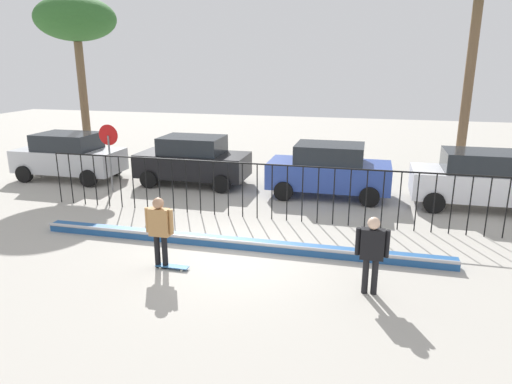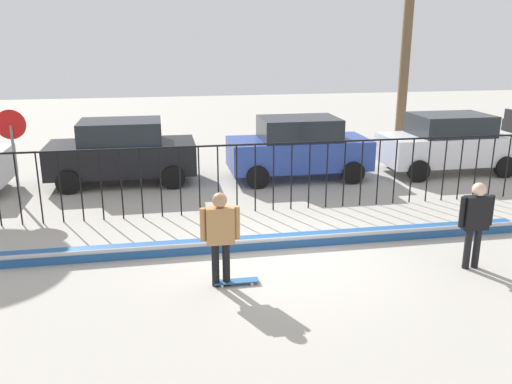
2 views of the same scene
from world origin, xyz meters
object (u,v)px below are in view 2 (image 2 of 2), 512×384
object	(u,v)px
parked_car_blue	(298,147)
parked_car_white	(449,143)
parked_car_black	(122,151)
stop_sign	(13,144)
skateboarder	(220,231)
skateboard	(236,281)
camera_operator	(476,218)

from	to	relation	value
parked_car_blue	parked_car_white	xyz separation A→B (m)	(4.95, -0.17, 0.00)
parked_car_black	stop_sign	bearing A→B (deg)	-144.17
parked_car_blue	stop_sign	size ratio (longest dim) A/B	1.72
skateboarder	stop_sign	size ratio (longest dim) A/B	0.69
skateboard	stop_sign	xyz separation A→B (m)	(-4.95, 5.74, 1.56)
parked_car_white	parked_car_blue	bearing A→B (deg)	174.35
camera_operator	stop_sign	size ratio (longest dim) A/B	0.68
skateboard	camera_operator	xyz separation A→B (m)	(4.53, -0.10, 0.96)
skateboard	parked_car_blue	xyz separation A→B (m)	(2.98, 7.03, 0.91)
skateboarder	skateboard	xyz separation A→B (m)	(0.27, -0.02, -0.98)
camera_operator	parked_car_white	world-z (taller)	parked_car_white
skateboard	parked_car_black	size ratio (longest dim) A/B	0.19
parked_car_white	stop_sign	xyz separation A→B (m)	(-12.88, -1.11, 0.64)
skateboarder	parked_car_black	distance (m)	7.69
skateboarder	skateboard	distance (m)	1.01
parked_car_blue	stop_sign	distance (m)	8.06
camera_operator	parked_car_blue	world-z (taller)	parked_car_blue
skateboard	parked_car_blue	size ratio (longest dim) A/B	0.19
parked_car_black	skateboard	bearing A→B (deg)	-69.57
parked_car_black	parked_car_white	size ratio (longest dim) A/B	1.00
camera_operator	parked_car_white	xyz separation A→B (m)	(3.40, 6.96, -0.05)
skateboard	camera_operator	bearing A→B (deg)	-6.22
skateboarder	parked_car_blue	world-z (taller)	parked_car_blue
parked_car_blue	stop_sign	xyz separation A→B (m)	(-7.93, -1.29, 0.64)
camera_operator	parked_car_black	size ratio (longest dim) A/B	0.40
camera_operator	stop_sign	world-z (taller)	stop_sign
camera_operator	parked_car_white	bearing A→B (deg)	-89.23
skateboard	parked_car_white	xyz separation A→B (m)	(7.93, 6.86, 0.91)
stop_sign	parked_car_black	bearing A→B (deg)	33.01
camera_operator	stop_sign	xyz separation A→B (m)	(-9.48, 5.84, 0.60)
skateboarder	parked_car_blue	distance (m)	7.73
camera_operator	skateboarder	bearing A→B (deg)	25.35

